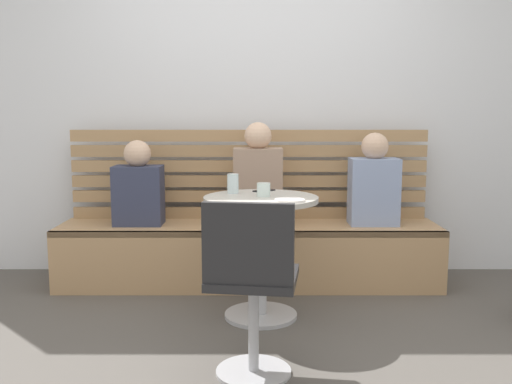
# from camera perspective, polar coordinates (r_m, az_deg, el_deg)

# --- Properties ---
(ground) EXTENTS (8.00, 8.00, 0.00)m
(ground) POSITION_cam_1_polar(r_m,az_deg,el_deg) (3.02, -0.85, -16.02)
(ground) COLOR #514C47
(back_wall) EXTENTS (5.20, 0.10, 2.90)m
(back_wall) POSITION_cam_1_polar(r_m,az_deg,el_deg) (4.41, -0.49, 10.84)
(back_wall) COLOR silver
(back_wall) RESTS_ON ground
(booth_bench) EXTENTS (2.70, 0.52, 0.44)m
(booth_bench) POSITION_cam_1_polar(r_m,az_deg,el_deg) (4.09, -0.55, -6.31)
(booth_bench) COLOR tan
(booth_bench) RESTS_ON ground
(booth_backrest) EXTENTS (2.65, 0.04, 0.67)m
(booth_backrest) POSITION_cam_1_polar(r_m,az_deg,el_deg) (4.23, -0.52, 1.84)
(booth_backrest) COLOR #A68157
(booth_backrest) RESTS_ON booth_bench
(cafe_table) EXTENTS (0.68, 0.68, 0.74)m
(cafe_table) POSITION_cam_1_polar(r_m,az_deg,el_deg) (3.37, 0.69, -4.20)
(cafe_table) COLOR #ADADB2
(cafe_table) RESTS_ON ground
(white_chair) EXTENTS (0.45, 0.45, 0.85)m
(white_chair) POSITION_cam_1_polar(r_m,az_deg,el_deg) (2.60, -0.27, -9.14)
(white_chair) COLOR #ADADB2
(white_chair) RESTS_ON ground
(person_adult) EXTENTS (0.34, 0.22, 0.73)m
(person_adult) POSITION_cam_1_polar(r_m,az_deg,el_deg) (3.97, 0.39, 1.26)
(person_adult) COLOR #9E7F6B
(person_adult) RESTS_ON booth_bench
(person_child_left) EXTENTS (0.34, 0.22, 0.65)m
(person_child_left) POSITION_cam_1_polar(r_m,az_deg,el_deg) (4.08, 11.99, 0.76)
(person_child_left) COLOR #8C9EC6
(person_child_left) RESTS_ON booth_bench
(person_child_middle) EXTENTS (0.34, 0.22, 0.60)m
(person_child_middle) POSITION_cam_1_polar(r_m,az_deg,el_deg) (4.09, -11.60, 0.41)
(person_child_middle) COLOR #333851
(person_child_middle) RESTS_ON booth_bench
(cup_glass_short) EXTENTS (0.08, 0.08, 0.08)m
(cup_glass_short) POSITION_cam_1_polar(r_m,az_deg,el_deg) (3.34, 0.97, 0.24)
(cup_glass_short) COLOR silver
(cup_glass_short) RESTS_ON cafe_table
(cup_glass_tall) EXTENTS (0.07, 0.07, 0.12)m
(cup_glass_tall) POSITION_cam_1_polar(r_m,az_deg,el_deg) (3.47, -2.15, 0.86)
(cup_glass_tall) COLOR silver
(cup_glass_tall) RESTS_ON cafe_table
(plate_small) EXTENTS (0.17, 0.17, 0.01)m
(plate_small) POSITION_cam_1_polar(r_m,az_deg,el_deg) (3.16, 3.62, -0.83)
(plate_small) COLOR white
(plate_small) RESTS_ON cafe_table
(phone_on_table) EXTENTS (0.15, 0.15, 0.01)m
(phone_on_table) POSITION_cam_1_polar(r_m,az_deg,el_deg) (3.56, 1.00, 0.15)
(phone_on_table) COLOR black
(phone_on_table) RESTS_ON cafe_table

